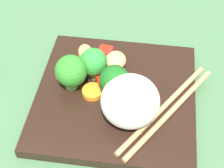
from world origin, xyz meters
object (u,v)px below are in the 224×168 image
carrot_slice_2 (74,65)px  chopstick_pair (167,110)px  square_plate (116,97)px  rice_mound (130,101)px  broccoli_floret_2 (93,62)px

carrot_slice_2 → chopstick_pair: bearing=-112.8°
square_plate → rice_mound: (-4.00, -2.68, 4.30)cm
rice_mound → carrot_slice_2: size_ratio=2.70×
square_plate → carrot_slice_2: 8.92cm
square_plate → chopstick_pair: chopstick_pair is taller
rice_mound → chopstick_pair: size_ratio=0.43×
square_plate → rice_mound: size_ratio=2.94×
broccoli_floret_2 → chopstick_pair: broccoli_floret_2 is taller
broccoli_floret_2 → carrot_slice_2: 4.94cm
rice_mound → broccoli_floret_2: 9.50cm
square_plate → chopstick_pair: size_ratio=1.26×
chopstick_pair → square_plate: bearing=105.3°
square_plate → broccoli_floret_2: bearing=55.0°
rice_mound → chopstick_pair: (1.88, -5.15, -3.06)cm
square_plate → broccoli_floret_2: size_ratio=4.43×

